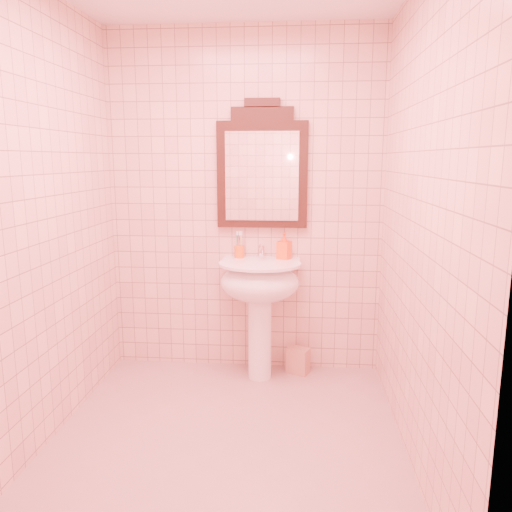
# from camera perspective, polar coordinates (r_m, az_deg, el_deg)

# --- Properties ---
(floor) EXTENTS (2.20, 2.20, 0.00)m
(floor) POSITION_cam_1_polar(r_m,az_deg,el_deg) (3.02, -3.54, -20.50)
(floor) COLOR tan
(floor) RESTS_ON ground
(back_wall) EXTENTS (2.00, 0.02, 2.50)m
(back_wall) POSITION_cam_1_polar(r_m,az_deg,el_deg) (3.68, -1.28, 5.93)
(back_wall) COLOR beige
(back_wall) RESTS_ON floor
(pedestal_sink) EXTENTS (0.58, 0.58, 0.86)m
(pedestal_sink) POSITION_cam_1_polar(r_m,az_deg,el_deg) (3.54, 0.44, -3.94)
(pedestal_sink) COLOR white
(pedestal_sink) RESTS_ON floor
(faucet) EXTENTS (0.04, 0.16, 0.11)m
(faucet) POSITION_cam_1_polar(r_m,az_deg,el_deg) (3.62, 0.61, 0.58)
(faucet) COLOR white
(faucet) RESTS_ON pedestal_sink
(mirror) EXTENTS (0.65, 0.06, 0.91)m
(mirror) POSITION_cam_1_polar(r_m,az_deg,el_deg) (3.63, 0.71, 9.91)
(mirror) COLOR black
(mirror) RESTS_ON back_wall
(toothbrush_cup) EXTENTS (0.07, 0.07, 0.17)m
(toothbrush_cup) POSITION_cam_1_polar(r_m,az_deg,el_deg) (3.65, -1.91, 0.54)
(toothbrush_cup) COLOR #E85913
(toothbrush_cup) RESTS_ON pedestal_sink
(soap_dispenser) EXTENTS (0.12, 0.12, 0.19)m
(soap_dispenser) POSITION_cam_1_polar(r_m,az_deg,el_deg) (3.61, 3.24, 1.16)
(soap_dispenser) COLOR #F54C14
(soap_dispenser) RESTS_ON pedestal_sink
(towel) EXTENTS (0.19, 0.16, 0.19)m
(towel) POSITION_cam_1_polar(r_m,az_deg,el_deg) (3.82, 4.82, -11.80)
(towel) COLOR tan
(towel) RESTS_ON floor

